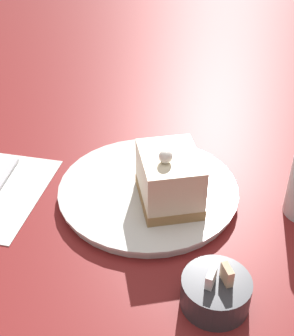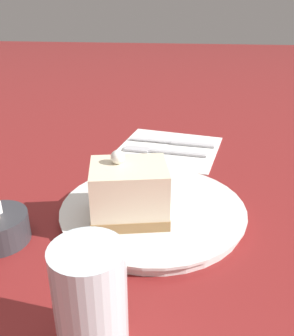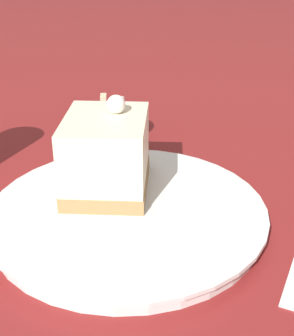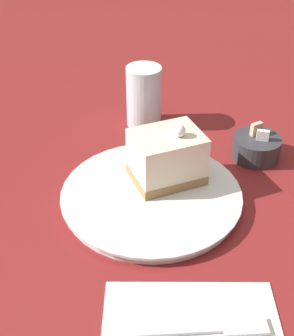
# 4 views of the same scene
# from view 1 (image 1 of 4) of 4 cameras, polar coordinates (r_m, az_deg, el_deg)

# --- Properties ---
(ground_plane) EXTENTS (4.00, 4.00, 0.00)m
(ground_plane) POSITION_cam_1_polar(r_m,az_deg,el_deg) (0.74, 1.95, -1.46)
(ground_plane) COLOR maroon
(plate) EXTENTS (0.27, 0.27, 0.02)m
(plate) POSITION_cam_1_polar(r_m,az_deg,el_deg) (0.71, 0.14, -2.78)
(plate) COLOR silver
(plate) RESTS_ON ground_plane
(cake_slice) EXTENTS (0.10, 0.12, 0.10)m
(cake_slice) POSITION_cam_1_polar(r_m,az_deg,el_deg) (0.65, 2.75, -1.30)
(cake_slice) COLOR #9E7547
(cake_slice) RESTS_ON plate
(sugar_bowl) EXTENTS (0.08, 0.08, 0.06)m
(sugar_bowl) POSITION_cam_1_polar(r_m,az_deg,el_deg) (0.56, 8.37, -14.70)
(sugar_bowl) COLOR #333338
(sugar_bowl) RESTS_ON ground_plane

